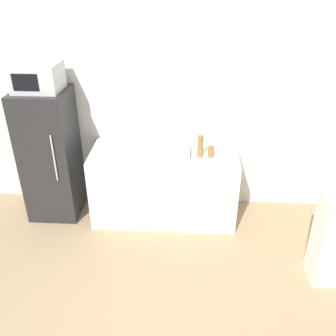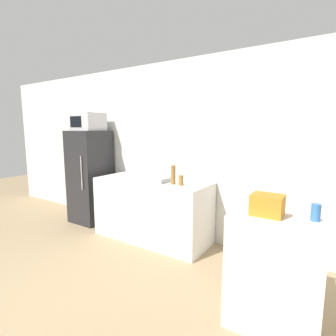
# 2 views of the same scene
# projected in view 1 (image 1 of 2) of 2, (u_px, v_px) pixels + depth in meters

# --- Properties ---
(wall_back) EXTENTS (8.00, 0.06, 2.60)m
(wall_back) POSITION_uv_depth(u_px,v_px,m) (165.00, 107.00, 4.47)
(wall_back) COLOR silver
(wall_back) RESTS_ON ground_plane
(refrigerator) EXTENTS (0.59, 0.61, 1.59)m
(refrigerator) POSITION_uv_depth(u_px,v_px,m) (51.00, 155.00, 4.47)
(refrigerator) COLOR #232326
(refrigerator) RESTS_ON ground_plane
(microwave) EXTENTS (0.50, 0.42, 0.29)m
(microwave) POSITION_uv_depth(u_px,v_px,m) (37.00, 77.00, 4.01)
(microwave) COLOR #BCBCC1
(microwave) RESTS_ON refrigerator
(counter) EXTENTS (1.71, 0.69, 0.88)m
(counter) POSITION_uv_depth(u_px,v_px,m) (164.00, 185.00, 4.54)
(counter) COLOR silver
(counter) RESTS_ON ground_plane
(sink_basin) EXTENTS (0.33, 0.33, 0.06)m
(sink_basin) POSITION_uv_depth(u_px,v_px,m) (176.00, 151.00, 4.28)
(sink_basin) COLOR #9EA3A8
(sink_basin) RESTS_ON counter
(bottle_tall) EXTENTS (0.07, 0.07, 0.26)m
(bottle_tall) POSITION_uv_depth(u_px,v_px,m) (200.00, 146.00, 4.18)
(bottle_tall) COLOR olive
(bottle_tall) RESTS_ON counter
(bottle_short) EXTENTS (0.07, 0.07, 0.14)m
(bottle_short) POSITION_uv_depth(u_px,v_px,m) (211.00, 151.00, 4.20)
(bottle_short) COLOR olive
(bottle_short) RESTS_ON counter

